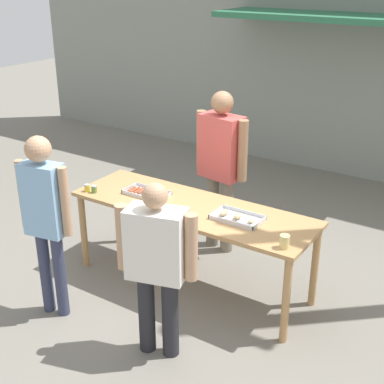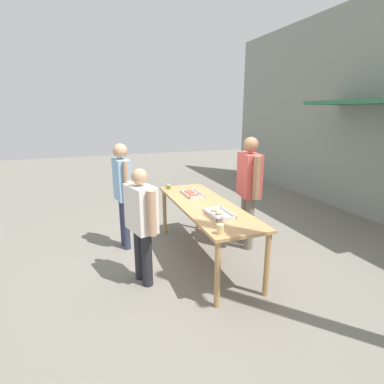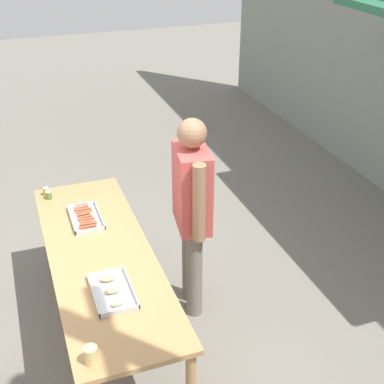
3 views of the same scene
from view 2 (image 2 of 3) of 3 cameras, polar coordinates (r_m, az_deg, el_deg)
The scene contains 10 objects.
ground_plane at distance 4.84m, azimuth 2.46°, elevation -12.38°, with size 24.00×24.00×0.00m, color slate.
serving_table at distance 4.53m, azimuth 2.57°, elevation -3.48°, with size 2.48×0.79×0.89m.
food_tray_sausages at distance 4.97m, azimuth -0.01°, elevation -0.40°, with size 0.46×0.25×0.04m.
food_tray_buns at distance 4.05m, azimuth 5.07°, elevation -4.09°, with size 0.47×0.28×0.06m.
condiment_jar_mustard at distance 5.41m, azimuth -4.76°, elevation 1.11°, with size 0.06×0.06×0.08m.
condiment_jar_ketchup at distance 5.34m, azimuth -4.37°, elevation 0.92°, with size 0.06×0.06×0.08m.
beer_cup at distance 3.43m, azimuth 5.40°, elevation -7.07°, with size 0.09×0.09×0.12m.
person_server_behind_table at distance 4.94m, azimuth 10.78°, elevation 1.57°, with size 0.68×0.33×1.85m.
person_customer_holding_hotdog at distance 4.95m, azimuth -13.12°, elevation 1.08°, with size 0.52×0.26×1.75m.
person_customer_with_cup at distance 3.91m, azimuth -9.61°, elevation -4.94°, with size 0.66×0.38×1.56m.
Camera 2 is at (3.96, -1.66, 2.25)m, focal length 28.00 mm.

